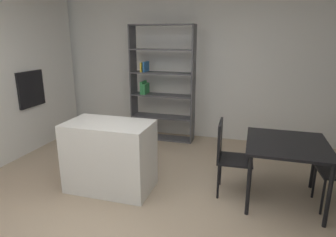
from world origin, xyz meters
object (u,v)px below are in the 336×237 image
dining_table (287,149)px  dining_chair_island_side (227,152)px  open_bookshelf (159,89)px  kitchen_island (110,156)px  built_in_oven (31,89)px

dining_table → dining_chair_island_side: (-0.67, -0.00, -0.11)m
open_bookshelf → dining_table: bearing=-39.0°
open_bookshelf → dining_chair_island_side: 2.27m
kitchen_island → open_bookshelf: bearing=90.1°
built_in_oven → open_bookshelf: 2.19m
built_in_oven → dining_table: size_ratio=0.61×
built_in_oven → dining_chair_island_side: 3.39m
kitchen_island → dining_chair_island_side: 1.47m
built_in_oven → kitchen_island: bearing=-24.9°
kitchen_island → dining_table: (2.10, 0.31, 0.21)m
kitchen_island → dining_table: bearing=8.5°
open_bookshelf → dining_table: (2.11, -1.70, -0.31)m
built_in_oven → dining_table: built_in_oven is taller
built_in_oven → dining_chair_island_side: (3.30, -0.56, -0.52)m
dining_table → dining_chair_island_side: dining_chair_island_side is taller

